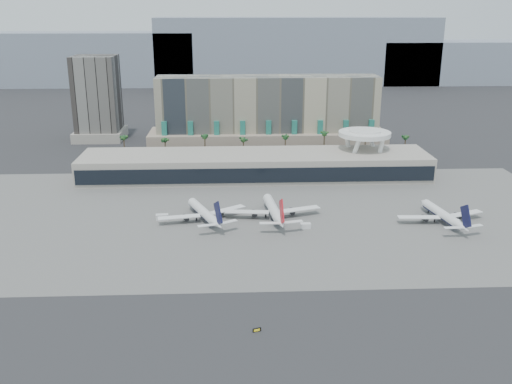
{
  "coord_description": "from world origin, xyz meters",
  "views": [
    {
      "loc": [
        -11.7,
        -160.79,
        80.31
      ],
      "look_at": [
        -2.77,
        40.0,
        14.94
      ],
      "focal_mm": 40.0,
      "sensor_mm": 36.0,
      "label": 1
    }
  ],
  "objects_px": {
    "airliner_right": "(443,215)",
    "service_vehicle_b": "(306,226)",
    "service_vehicle_a": "(162,217)",
    "taxiway_sign": "(257,330)",
    "airliner_centre": "(274,210)",
    "airliner_left": "(204,212)"
  },
  "relations": [
    {
      "from": "airliner_right",
      "to": "service_vehicle_b",
      "type": "xyz_separation_m",
      "value": [
        -54.25,
        -3.84,
        -2.21
      ]
    },
    {
      "from": "service_vehicle_a",
      "to": "taxiway_sign",
      "type": "relative_size",
      "value": 2.16
    },
    {
      "from": "airliner_centre",
      "to": "airliner_right",
      "type": "distance_m",
      "value": 66.07
    },
    {
      "from": "service_vehicle_b",
      "to": "taxiway_sign",
      "type": "relative_size",
      "value": 1.74
    },
    {
      "from": "airliner_right",
      "to": "taxiway_sign",
      "type": "distance_m",
      "value": 107.31
    },
    {
      "from": "airliner_left",
      "to": "airliner_right",
      "type": "height_order",
      "value": "airliner_left"
    },
    {
      "from": "airliner_left",
      "to": "airliner_centre",
      "type": "xyz_separation_m",
      "value": [
        27.66,
        1.44,
        0.19
      ]
    },
    {
      "from": "airliner_left",
      "to": "airliner_right",
      "type": "xyz_separation_m",
      "value": [
        93.26,
        -6.46,
        -0.07
      ]
    },
    {
      "from": "airliner_centre",
      "to": "service_vehicle_b",
      "type": "distance_m",
      "value": 16.51
    },
    {
      "from": "airliner_centre",
      "to": "airliner_right",
      "type": "relative_size",
      "value": 1.09
    },
    {
      "from": "airliner_right",
      "to": "service_vehicle_a",
      "type": "xyz_separation_m",
      "value": [
        -109.82,
        7.44,
        -2.02
      ]
    },
    {
      "from": "service_vehicle_b",
      "to": "service_vehicle_a",
      "type": "bearing_deg",
      "value": 168.26
    },
    {
      "from": "airliner_left",
      "to": "service_vehicle_b",
      "type": "bearing_deg",
      "value": -37.11
    },
    {
      "from": "service_vehicle_a",
      "to": "service_vehicle_b",
      "type": "height_order",
      "value": "service_vehicle_a"
    },
    {
      "from": "airliner_left",
      "to": "service_vehicle_b",
      "type": "relative_size",
      "value": 9.09
    },
    {
      "from": "taxiway_sign",
      "to": "service_vehicle_b",
      "type": "bearing_deg",
      "value": 55.0
    },
    {
      "from": "taxiway_sign",
      "to": "airliner_left",
      "type": "bearing_deg",
      "value": 83.75
    },
    {
      "from": "service_vehicle_b",
      "to": "taxiway_sign",
      "type": "height_order",
      "value": "service_vehicle_b"
    },
    {
      "from": "airliner_centre",
      "to": "taxiway_sign",
      "type": "distance_m",
      "value": 84.21
    },
    {
      "from": "service_vehicle_a",
      "to": "airliner_centre",
      "type": "bearing_deg",
      "value": -4.48
    },
    {
      "from": "taxiway_sign",
      "to": "airliner_centre",
      "type": "bearing_deg",
      "value": 64.76
    },
    {
      "from": "airliner_right",
      "to": "taxiway_sign",
      "type": "height_order",
      "value": "airliner_right"
    }
  ]
}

